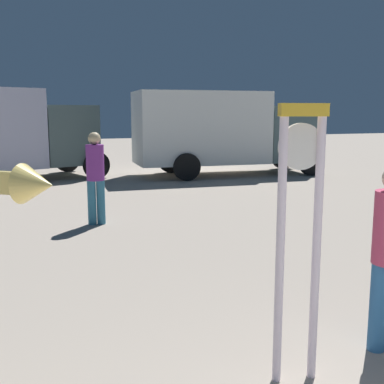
# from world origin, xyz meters

# --- Properties ---
(standing_clock) EXTENTS (0.40, 0.16, 2.28)m
(standing_clock) POSITION_xyz_m (-0.12, 2.25, 1.36)
(standing_clock) COLOR white
(standing_clock) RESTS_ON ground_plane
(person_distant) EXTENTS (0.35, 0.35, 1.83)m
(person_distant) POSITION_xyz_m (-0.59, 8.52, 1.02)
(person_distant) COLOR teal
(person_distant) RESTS_ON ground_plane
(box_truck_near) EXTENTS (6.67, 2.94, 2.92)m
(box_truck_near) POSITION_xyz_m (4.96, 14.63, 1.60)
(box_truck_near) COLOR silver
(box_truck_near) RESTS_ON ground_plane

